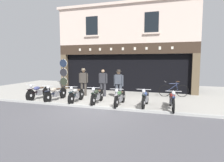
# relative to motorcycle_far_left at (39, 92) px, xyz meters

# --- Properties ---
(ground) EXTENTS (21.75, 22.00, 0.18)m
(ground) POSITION_rel_motorcycle_far_left_xyz_m (3.79, -2.01, -0.46)
(ground) COLOR #9B9890
(shop_facade) EXTENTS (10.05, 4.42, 6.08)m
(shop_facade) POSITION_rel_motorcycle_far_left_xyz_m (3.79, 5.99, 1.26)
(shop_facade) COLOR black
(shop_facade) RESTS_ON ground
(motorcycle_far_left) EXTENTS (0.62, 1.94, 0.90)m
(motorcycle_far_left) POSITION_rel_motorcycle_far_left_xyz_m (0.00, 0.00, 0.00)
(motorcycle_far_left) COLOR black
(motorcycle_far_left) RESTS_ON ground
(motorcycle_left) EXTENTS (0.62, 2.06, 0.90)m
(motorcycle_left) POSITION_rel_motorcycle_far_left_xyz_m (1.14, -0.08, -0.00)
(motorcycle_left) COLOR black
(motorcycle_left) RESTS_ON ground
(motorcycle_center_left) EXTENTS (0.62, 1.92, 0.90)m
(motorcycle_center_left) POSITION_rel_motorcycle_far_left_xyz_m (2.40, -0.12, -0.00)
(motorcycle_center_left) COLOR black
(motorcycle_center_left) RESTS_ON ground
(motorcycle_center) EXTENTS (0.62, 2.06, 0.91)m
(motorcycle_center) POSITION_rel_motorcycle_far_left_xyz_m (3.56, -0.09, 0.00)
(motorcycle_center) COLOR black
(motorcycle_center) RESTS_ON ground
(motorcycle_center_right) EXTENTS (0.62, 2.07, 0.90)m
(motorcycle_center_right) POSITION_rel_motorcycle_far_left_xyz_m (4.73, -0.15, -0.00)
(motorcycle_center_right) COLOR black
(motorcycle_center_right) RESTS_ON ground
(motorcycle_right) EXTENTS (0.62, 1.99, 0.92)m
(motorcycle_right) POSITION_rel_motorcycle_far_left_xyz_m (5.92, -0.05, 0.01)
(motorcycle_right) COLOR black
(motorcycle_right) RESTS_ON ground
(motorcycle_far_right) EXTENTS (0.62, 2.11, 0.93)m
(motorcycle_far_right) POSITION_rel_motorcycle_far_left_xyz_m (7.09, -0.15, 0.01)
(motorcycle_far_right) COLOR black
(motorcycle_far_right) RESTS_ON ground
(salesman_left) EXTENTS (0.55, 0.33, 1.68)m
(salesman_left) POSITION_rel_motorcycle_far_left_xyz_m (1.89, 1.78, 0.51)
(salesman_left) COLOR #38332D
(salesman_left) RESTS_ON ground
(shopkeeper_center) EXTENTS (0.56, 0.25, 1.62)m
(shopkeeper_center) POSITION_rel_motorcycle_far_left_xyz_m (3.10, 1.95, 0.47)
(shopkeeper_center) COLOR #2D2D33
(shopkeeper_center) RESTS_ON ground
(salesman_right) EXTENTS (0.56, 0.34, 1.64)m
(salesman_right) POSITION_rel_motorcycle_far_left_xyz_m (4.15, 1.68, 0.49)
(salesman_right) COLOR #3D424C
(salesman_right) RESTS_ON ground
(tyre_sign_pole) EXTENTS (0.57, 0.06, 2.29)m
(tyre_sign_pole) POSITION_rel_motorcycle_far_left_xyz_m (-0.06, 2.69, 0.91)
(tyre_sign_pole) COLOR #232328
(tyre_sign_pole) RESTS_ON ground
(advert_board_near) EXTENTS (0.72, 0.03, 1.09)m
(advert_board_near) POSITION_rel_motorcycle_far_left_xyz_m (6.11, 4.37, 1.33)
(advert_board_near) COLOR silver
(advert_board_far) EXTENTS (0.74, 0.03, 1.02)m
(advert_board_far) POSITION_rel_motorcycle_far_left_xyz_m (7.09, 4.37, 1.23)
(advert_board_far) COLOR silver
(leaning_bicycle) EXTENTS (1.71, 0.58, 0.95)m
(leaning_bicycle) POSITION_rel_motorcycle_far_left_xyz_m (7.17, 3.12, -0.04)
(leaning_bicycle) COLOR black
(leaning_bicycle) RESTS_ON ground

